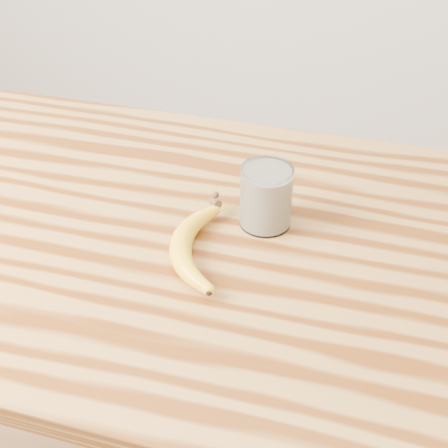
# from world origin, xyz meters

# --- Properties ---
(table) EXTENTS (1.20, 0.80, 0.90)m
(table) POSITION_xyz_m (0.00, 0.00, 0.77)
(table) COLOR olive
(table) RESTS_ON ground
(smoothie_glass) EXTENTS (0.09, 0.09, 0.11)m
(smoothie_glass) POSITION_xyz_m (0.13, 0.06, 0.95)
(smoothie_glass) COLOR white
(smoothie_glass) RESTS_ON table
(banana) EXTENTS (0.18, 0.31, 0.04)m
(banana) POSITION_xyz_m (0.02, -0.06, 0.92)
(banana) COLOR gold
(banana) RESTS_ON table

